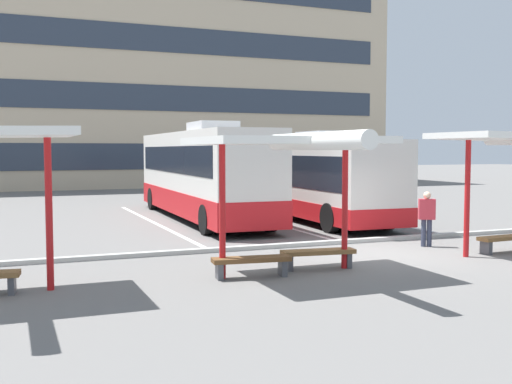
{
  "coord_description": "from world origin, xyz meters",
  "views": [
    {
      "loc": [
        -9.22,
        -13.76,
        2.77
      ],
      "look_at": [
        -2.04,
        3.93,
        1.46
      ],
      "focal_mm": 43.06,
      "sensor_mm": 36.0,
      "label": 1
    }
  ],
  "objects_px": {
    "coach_bus_0": "(202,175)",
    "bench_1": "(251,262)",
    "waiting_shelter_1": "(292,144)",
    "waiting_passenger_1": "(427,215)",
    "bench_2": "(318,255)",
    "bench_3": "(503,240)",
    "coach_bus_1": "(308,179)"
  },
  "relations": [
    {
      "from": "bench_2",
      "to": "waiting_passenger_1",
      "type": "xyz_separation_m",
      "value": [
        4.43,
        1.78,
        0.57
      ]
    },
    {
      "from": "bench_2",
      "to": "bench_3",
      "type": "height_order",
      "value": "same"
    },
    {
      "from": "coach_bus_0",
      "to": "bench_1",
      "type": "xyz_separation_m",
      "value": [
        -2.35,
        -11.31,
        -1.43
      ]
    },
    {
      "from": "coach_bus_0",
      "to": "bench_2",
      "type": "xyz_separation_m",
      "value": [
        -0.55,
        -10.99,
        -1.43
      ]
    },
    {
      "from": "waiting_shelter_1",
      "to": "coach_bus_0",
      "type": "bearing_deg",
      "value": 82.75
    },
    {
      "from": "bench_2",
      "to": "coach_bus_1",
      "type": "bearing_deg",
      "value": 64.33
    },
    {
      "from": "coach_bus_0",
      "to": "bench_3",
      "type": "height_order",
      "value": "coach_bus_0"
    },
    {
      "from": "bench_2",
      "to": "bench_3",
      "type": "relative_size",
      "value": 1.15
    },
    {
      "from": "coach_bus_0",
      "to": "waiting_passenger_1",
      "type": "distance_m",
      "value": 10.03
    },
    {
      "from": "coach_bus_1",
      "to": "bench_3",
      "type": "xyz_separation_m",
      "value": [
        1.14,
        -9.34,
        -1.28
      ]
    },
    {
      "from": "coach_bus_0",
      "to": "bench_3",
      "type": "distance_m",
      "value": 12.09
    },
    {
      "from": "bench_1",
      "to": "coach_bus_0",
      "type": "bearing_deg",
      "value": 78.24
    },
    {
      "from": "waiting_passenger_1",
      "to": "waiting_shelter_1",
      "type": "bearing_deg",
      "value": -157.49
    },
    {
      "from": "coach_bus_0",
      "to": "bench_2",
      "type": "height_order",
      "value": "coach_bus_0"
    },
    {
      "from": "waiting_shelter_1",
      "to": "bench_3",
      "type": "height_order",
      "value": "waiting_shelter_1"
    },
    {
      "from": "coach_bus_1",
      "to": "bench_1",
      "type": "bearing_deg",
      "value": -122.96
    },
    {
      "from": "coach_bus_0",
      "to": "coach_bus_1",
      "type": "distance_m",
      "value": 4.28
    },
    {
      "from": "waiting_shelter_1",
      "to": "waiting_passenger_1",
      "type": "xyz_separation_m",
      "value": [
        5.33,
        2.21,
        -2.0
      ]
    },
    {
      "from": "bench_2",
      "to": "waiting_shelter_1",
      "type": "bearing_deg",
      "value": -154.36
    },
    {
      "from": "waiting_shelter_1",
      "to": "bench_2",
      "type": "relative_size",
      "value": 2.75
    },
    {
      "from": "bench_2",
      "to": "waiting_passenger_1",
      "type": "distance_m",
      "value": 4.81
    },
    {
      "from": "waiting_shelter_1",
      "to": "bench_1",
      "type": "bearing_deg",
      "value": 172.93
    },
    {
      "from": "bench_1",
      "to": "bench_2",
      "type": "xyz_separation_m",
      "value": [
        1.8,
        0.32,
        0.0
      ]
    },
    {
      "from": "waiting_shelter_1",
      "to": "bench_2",
      "type": "bearing_deg",
      "value": 25.64
    },
    {
      "from": "waiting_shelter_1",
      "to": "bench_3",
      "type": "bearing_deg",
      "value": 4.96
    },
    {
      "from": "coach_bus_0",
      "to": "bench_1",
      "type": "bearing_deg",
      "value": -101.76
    },
    {
      "from": "bench_3",
      "to": "waiting_passenger_1",
      "type": "height_order",
      "value": "waiting_passenger_1"
    },
    {
      "from": "waiting_shelter_1",
      "to": "waiting_passenger_1",
      "type": "height_order",
      "value": "waiting_shelter_1"
    },
    {
      "from": "bench_1",
      "to": "bench_3",
      "type": "relative_size",
      "value": 1.13
    },
    {
      "from": "coach_bus_1",
      "to": "waiting_shelter_1",
      "type": "bearing_deg",
      "value": -118.83
    },
    {
      "from": "bench_2",
      "to": "coach_bus_0",
      "type": "bearing_deg",
      "value": 87.12
    },
    {
      "from": "bench_1",
      "to": "bench_2",
      "type": "distance_m",
      "value": 1.83
    }
  ]
}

